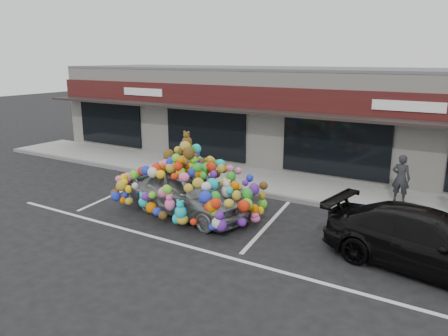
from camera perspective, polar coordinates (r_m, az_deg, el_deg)
The scene contains 10 objects.
ground at distance 14.21m, azimuth -4.77°, elevation -5.40°, with size 90.00×90.00×0.00m, color black.
shop_building at distance 20.93m, azimuth 9.03°, elevation 6.94°, with size 24.00×7.20×4.31m.
sidewalk at distance 17.41m, azimuth 3.05°, elevation -1.40°, with size 26.00×3.00×0.15m, color gray.
kerb at distance 16.16m, azimuth 0.49°, elevation -2.63°, with size 26.00×0.18×0.16m, color slate.
parking_stripe_left at distance 16.36m, azimuth -13.43°, elevation -3.07°, with size 0.12×4.40×0.01m, color silver.
parking_stripe_mid at distance 13.01m, azimuth 5.83°, elevation -7.30°, with size 0.12×4.40×0.01m, color silver.
lane_line at distance 11.39m, azimuth -3.50°, elevation -10.49°, with size 14.00×0.12×0.01m, color silver.
toy_car at distance 13.46m, azimuth -4.59°, elevation -2.51°, with size 3.08×4.79×2.64m.
black_sedan at distance 11.11m, azimuth 25.12°, elevation -8.71°, with size 4.74×1.93×1.38m, color black.
pedestrian_a at distance 15.35m, azimuth 22.11°, elevation -1.25°, with size 0.58×0.38×1.59m, color #232529.
Camera 1 is at (8.01, -10.72, 4.77)m, focal length 35.00 mm.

